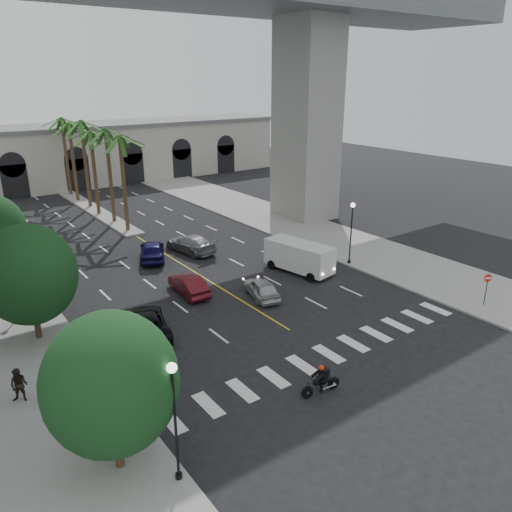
{
  "coord_description": "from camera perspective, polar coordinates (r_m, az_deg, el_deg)",
  "views": [
    {
      "loc": [
        -17.98,
        -19.27,
        15.0
      ],
      "look_at": [
        0.28,
        6.0,
        3.71
      ],
      "focal_mm": 35.0,
      "sensor_mm": 36.0,
      "label": 1
    }
  ],
  "objects": [
    {
      "name": "car_e",
      "position": [
        43.88,
        -11.79,
        0.67
      ],
      "size": [
        3.95,
        5.44,
        1.72
      ],
      "primitive_type": "imported",
      "rotation": [
        0.0,
        0.0,
        2.71
      ],
      "color": "#120D40",
      "rests_on": "ground"
    },
    {
      "name": "median",
      "position": [
        61.85,
        -17.92,
        4.99
      ],
      "size": [
        2.0,
        24.0,
        0.2
      ],
      "primitive_type": "cube",
      "color": "gray",
      "rests_on": "ground"
    },
    {
      "name": "traffic_signal_near",
      "position": [
        21.95,
        -12.01,
        -15.28
      ],
      "size": [
        0.25,
        0.18,
        3.65
      ],
      "color": "black",
      "rests_on": "ground"
    },
    {
      "name": "street_tree_near",
      "position": [
        20.25,
        -16.22,
        -13.82
      ],
      "size": [
        5.2,
        5.2,
        6.89
      ],
      "color": "#382616",
      "rests_on": "ground"
    },
    {
      "name": "pedestrian_a",
      "position": [
        26.55,
        -22.73,
        -13.42
      ],
      "size": [
        0.82,
        0.74,
        1.89
      ],
      "primitive_type": "imported",
      "rotation": [
        0.0,
        0.0,
        0.54
      ],
      "color": "black",
      "rests_on": "sidewalk_left"
    },
    {
      "name": "car_d",
      "position": [
        45.26,
        -7.5,
        1.44
      ],
      "size": [
        3.09,
        5.76,
        1.59
      ],
      "primitive_type": "imported",
      "rotation": [
        0.0,
        0.0,
        3.31
      ],
      "color": "slate",
      "rests_on": "ground"
    },
    {
      "name": "car_c",
      "position": [
        31.45,
        -12.57,
        -7.54
      ],
      "size": [
        3.84,
        5.93,
        1.52
      ],
      "primitive_type": "imported",
      "rotation": [
        0.0,
        0.0,
        2.88
      ],
      "color": "black",
      "rests_on": "ground"
    },
    {
      "name": "sidewalk_right",
      "position": [
        49.85,
        7.69,
        2.3
      ],
      "size": [
        8.0,
        100.0,
        0.15
      ],
      "primitive_type": "cube",
      "color": "gray",
      "rests_on": "ground"
    },
    {
      "name": "do_not_enter_sign",
      "position": [
        37.33,
        24.91,
        -2.83
      ],
      "size": [
        0.55,
        0.26,
        2.42
      ],
      "rotation": [
        0.0,
        0.0,
        -0.41
      ],
      "color": "black",
      "rests_on": "ground"
    },
    {
      "name": "car_a",
      "position": [
        35.73,
        0.61,
        -3.69
      ],
      "size": [
        2.65,
        4.38,
        1.4
      ],
      "primitive_type": "imported",
      "rotation": [
        0.0,
        0.0,
        2.88
      ],
      "color": "#ACADB1",
      "rests_on": "ground"
    },
    {
      "name": "street_tree_mid",
      "position": [
        31.59,
        -24.52,
        -1.95
      ],
      "size": [
        5.44,
        5.44,
        7.21
      ],
      "color": "#382616",
      "rests_on": "ground"
    },
    {
      "name": "ground",
      "position": [
        30.33,
        6.32,
        -9.87
      ],
      "size": [
        140.0,
        140.0,
        0.0
      ],
      "primitive_type": "plane",
      "color": "black",
      "rests_on": "ground"
    },
    {
      "name": "traffic_signal_far",
      "position": [
        25.14,
        -15.86,
        -10.73
      ],
      "size": [
        0.25,
        0.18,
        3.65
      ],
      "color": "black",
      "rests_on": "ground"
    },
    {
      "name": "palm_e",
      "position": [
        66.01,
        -20.59,
        13.64
      ],
      "size": [
        3.2,
        3.2,
        10.4
      ],
      "color": "#47331E",
      "rests_on": "ground"
    },
    {
      "name": "pedestrian_b",
      "position": [
        27.19,
        -25.45,
        -13.19
      ],
      "size": [
        1.08,
        1.03,
        1.76
      ],
      "primitive_type": "imported",
      "rotation": [
        0.0,
        0.0,
        -0.6
      ],
      "color": "black",
      "rests_on": "sidewalk_left"
    },
    {
      "name": "palm_f",
      "position": [
        69.9,
        -21.32,
        14.06
      ],
      "size": [
        3.2,
        3.2,
        10.7
      ],
      "color": "#47331E",
      "rests_on": "ground"
    },
    {
      "name": "lamp_post_right",
      "position": [
        41.78,
        10.84,
        3.17
      ],
      "size": [
        0.4,
        0.4,
        5.35
      ],
      "color": "black",
      "rests_on": "ground"
    },
    {
      "name": "car_b",
      "position": [
        36.53,
        -7.7,
        -3.29
      ],
      "size": [
        1.85,
        4.48,
        1.44
      ],
      "primitive_type": "imported",
      "rotation": [
        0.0,
        0.0,
        3.07
      ],
      "color": "#511017",
      "rests_on": "ground"
    },
    {
      "name": "lamp_post_left_far",
      "position": [
        37.76,
        -23.93,
        -0.04
      ],
      "size": [
        0.4,
        0.4,
        5.35
      ],
      "color": "black",
      "rests_on": "ground"
    },
    {
      "name": "palm_c",
      "position": [
        58.38,
        -18.39,
        12.94
      ],
      "size": [
        3.2,
        3.2,
        10.1
      ],
      "color": "#47331E",
      "rests_on": "ground"
    },
    {
      "name": "palm_b",
      "position": [
        54.66,
        -16.78,
        13.18
      ],
      "size": [
        3.2,
        3.2,
        10.6
      ],
      "color": "#47331E",
      "rests_on": "ground"
    },
    {
      "name": "lamp_post_left_near",
      "position": [
        19.64,
        -9.28,
        -17.25
      ],
      "size": [
        0.4,
        0.4,
        5.35
      ],
      "color": "black",
      "rests_on": "ground"
    },
    {
      "name": "pier_building",
      "position": [
        77.17,
        -22.4,
        10.45
      ],
      "size": [
        71.0,
        10.5,
        8.5
      ],
      "color": "beige",
      "rests_on": "ground"
    },
    {
      "name": "cargo_van",
      "position": [
        40.21,
        5.0,
        0.0
      ],
      "size": [
        3.2,
        6.05,
        2.45
      ],
      "rotation": [
        0.0,
        0.0,
        0.19
      ],
      "color": "silver",
      "rests_on": "ground"
    },
    {
      "name": "palm_a",
      "position": [
        50.92,
        -15.29,
        12.57
      ],
      "size": [
        3.2,
        3.2,
        10.3
      ],
      "color": "#47331E",
      "rests_on": "ground"
    },
    {
      "name": "motorcycle_rider",
      "position": [
        25.77,
        7.56,
        -13.9
      ],
      "size": [
        2.26,
        0.61,
        1.63
      ],
      "rotation": [
        0.0,
        0.0,
        -0.12
      ],
      "color": "black",
      "rests_on": "ground"
    },
    {
      "name": "palm_d",
      "position": [
        62.21,
        -19.35,
        13.9
      ],
      "size": [
        3.2,
        3.2,
        10.9
      ],
      "color": "#47331E",
      "rests_on": "ground"
    },
    {
      "name": "bridge",
      "position": [
        46.62,
        -9.21,
        24.0
      ],
      "size": [
        75.0,
        13.0,
        26.0
      ],
      "color": "gray",
      "rests_on": "ground"
    }
  ]
}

